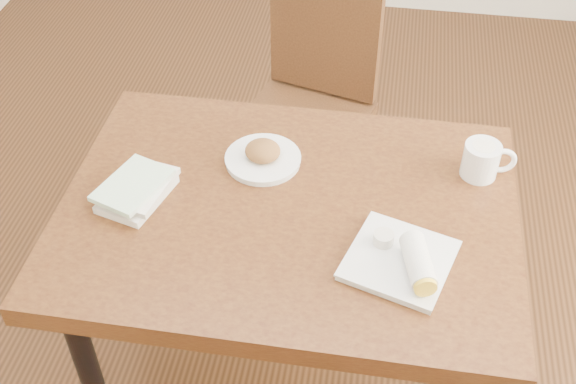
# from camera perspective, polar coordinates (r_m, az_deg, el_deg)

# --- Properties ---
(ground) EXTENTS (4.00, 5.00, 0.01)m
(ground) POSITION_cam_1_polar(r_m,az_deg,el_deg) (2.42, 0.00, -14.13)
(ground) COLOR #472814
(ground) RESTS_ON ground
(table) EXTENTS (1.16, 0.85, 0.75)m
(table) POSITION_cam_1_polar(r_m,az_deg,el_deg) (1.90, 0.00, -2.97)
(table) COLOR brown
(table) RESTS_ON ground
(chair_far) EXTENTS (0.51, 0.51, 0.95)m
(chair_far) POSITION_cam_1_polar(r_m,az_deg,el_deg) (2.58, 1.89, 7.75)
(chair_far) COLOR #4E2D16
(chair_far) RESTS_ON ground
(plate_scone) EXTENTS (0.21, 0.21, 0.07)m
(plate_scone) POSITION_cam_1_polar(r_m,az_deg,el_deg) (1.96, -2.00, 2.84)
(plate_scone) COLOR white
(plate_scone) RESTS_ON table
(coffee_mug) EXTENTS (0.14, 0.10, 0.10)m
(coffee_mug) POSITION_cam_1_polar(r_m,az_deg,el_deg) (1.97, 15.13, 2.49)
(coffee_mug) COLOR white
(coffee_mug) RESTS_ON table
(plate_burrito) EXTENTS (0.29, 0.29, 0.08)m
(plate_burrito) POSITION_cam_1_polar(r_m,az_deg,el_deg) (1.70, 9.21, -5.36)
(plate_burrito) COLOR white
(plate_burrito) RESTS_ON table
(book_stack) EXTENTS (0.19, 0.23, 0.05)m
(book_stack) POSITION_cam_1_polar(r_m,az_deg,el_deg) (1.89, -11.83, 0.20)
(book_stack) COLOR white
(book_stack) RESTS_ON table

